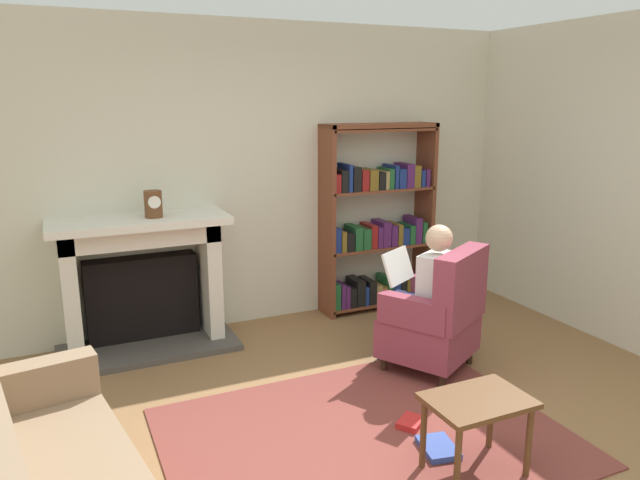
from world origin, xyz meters
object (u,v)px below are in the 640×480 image
mantel_clock (153,204)px  armchair_reading (437,317)px  seated_reader (424,290)px  fireplace (142,279)px  bookshelf (377,224)px  side_table (477,410)px

mantel_clock → armchair_reading: (1.84, -1.29, -0.80)m
mantel_clock → seated_reader: (1.78, -1.18, -0.60)m
fireplace → seated_reader: bearing=-34.1°
bookshelf → armchair_reading: bearing=-101.2°
armchair_reading → seated_reader: bearing=-90.0°
fireplace → armchair_reading: fireplace is taller
fireplace → mantel_clock: (0.11, -0.10, 0.63)m
mantel_clock → armchair_reading: 2.39m
bookshelf → side_table: bearing=-108.1°
mantel_clock → seated_reader: bearing=-33.5°
mantel_clock → armchair_reading: bearing=-34.9°
bookshelf → seated_reader: size_ratio=1.59×
bookshelf → armchair_reading: (-0.28, -1.42, -0.42)m
mantel_clock → fireplace: bearing=138.4°
armchair_reading → side_table: bearing=34.2°
fireplace → bookshelf: bookshelf is taller
fireplace → bookshelf: 2.25m
armchair_reading → seated_reader: 0.23m
fireplace → mantel_clock: bearing=-41.6°
bookshelf → seated_reader: bearing=-104.4°
fireplace → mantel_clock: 0.65m
seated_reader → side_table: 1.39m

